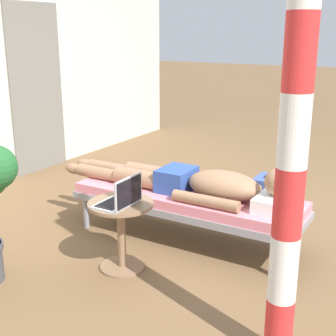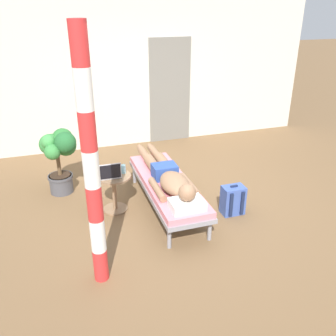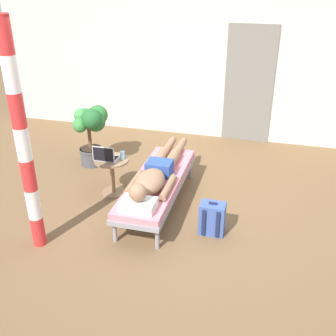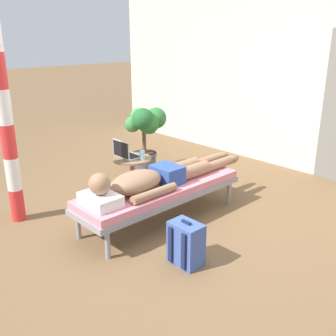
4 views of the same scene
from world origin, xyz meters
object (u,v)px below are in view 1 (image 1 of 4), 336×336
at_px(drink_glass, 128,188).
at_px(backpack, 266,197).
at_px(lounge_chair, 187,200).
at_px(porch_post, 294,131).
at_px(laptop, 121,198).
at_px(person_reclining, 197,183).
at_px(side_table, 121,224).

bearing_deg(drink_glass, backpack, -24.71).
height_order(lounge_chair, porch_post, porch_post).
relative_size(laptop, porch_post, 0.12).
relative_size(lounge_chair, porch_post, 0.78).
distance_m(person_reclining, drink_glass, 0.63).
bearing_deg(person_reclining, lounge_chair, 90.00).
bearing_deg(backpack, drink_glass, 155.29).
height_order(laptop, backpack, laptop).
distance_m(side_table, porch_post, 1.65).
xyz_separation_m(laptop, backpack, (1.56, -0.53, -0.39)).
distance_m(drink_glass, porch_post, 1.61).
xyz_separation_m(laptop, porch_post, (-0.33, -1.27, 0.68)).
xyz_separation_m(lounge_chair, drink_glass, (-0.55, 0.21, 0.24)).
bearing_deg(laptop, drink_glass, 23.63).
bearing_deg(laptop, porch_post, -104.48).
xyz_separation_m(person_reclining, backpack, (0.80, -0.33, -0.32)).
height_order(backpack, porch_post, porch_post).
height_order(drink_glass, backpack, drink_glass).
distance_m(lounge_chair, side_table, 0.72).
height_order(person_reclining, side_table, person_reclining).
bearing_deg(side_table, backpack, -21.17).
bearing_deg(drink_glass, lounge_chair, -20.54).
relative_size(lounge_chair, person_reclining, 0.91).
height_order(side_table, laptop, laptop).
bearing_deg(porch_post, drink_glass, 68.44).
bearing_deg(drink_glass, side_table, -164.86).
bearing_deg(laptop, person_reclining, -15.14).
distance_m(person_reclining, side_table, 0.76).
height_order(person_reclining, backpack, person_reclining).
relative_size(laptop, backpack, 0.73).
xyz_separation_m(lounge_chair, porch_post, (-1.09, -1.15, 0.92)).
height_order(lounge_chair, drink_glass, drink_glass).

